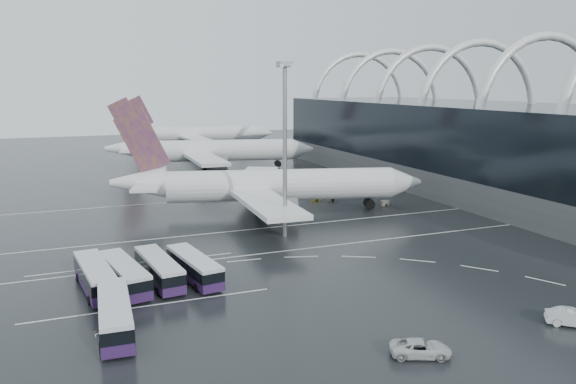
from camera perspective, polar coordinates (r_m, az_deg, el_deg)
name	(u,v)px	position (r m, az deg, el deg)	size (l,w,h in m)	color
ground	(293,246)	(87.42, 0.52, -5.51)	(420.00, 420.00, 0.00)	black
terminal	(514,147)	(135.65, 21.97, 4.28)	(42.00, 160.00, 34.90)	#515456
lane_marking_near	(298,249)	(85.65, 1.03, -5.85)	(120.00, 0.25, 0.01)	silver
lane_marking_mid	(267,228)	(98.23, -2.14, -3.66)	(120.00, 0.25, 0.01)	silver
lane_marking_far	(224,198)	(124.29, -6.49, -0.61)	(120.00, 0.25, 0.01)	silver
bus_bay_line_south	(151,305)	(66.82, -13.74, -11.13)	(28.00, 0.25, 0.01)	silver
bus_bay_line_north	(134,264)	(81.80, -15.36, -7.07)	(28.00, 0.25, 0.01)	silver
airliner_main	(265,186)	(109.23, -2.31, 0.61)	(60.23, 52.07, 20.64)	white
airliner_gate_b	(208,151)	(166.52, -8.08, 4.12)	(60.32, 53.39, 21.10)	white
airliner_gate_c	(197,135)	(224.07, -9.22, 5.78)	(57.36, 52.23, 20.47)	white
bus_row_near_a	(95,276)	(72.66, -19.00, -8.07)	(4.60, 13.78, 3.33)	#26133D
bus_row_near_b	(124,274)	(72.41, -16.34, -8.00)	(5.32, 13.59, 3.27)	#26133D
bus_row_near_c	(159,269)	(73.29, -12.98, -7.62)	(4.50, 13.34, 3.22)	#26133D
bus_row_near_d	(194,267)	(73.42, -9.52, -7.48)	(4.89, 13.19, 3.17)	#26133D
bus_row_far_a	(115,314)	(60.69, -17.20, -11.76)	(3.73, 13.73, 3.35)	#26133D
van_curve_a	(420,348)	(55.06, 13.31, -15.18)	(2.59, 5.62, 1.56)	silver
van_curve_c	(573,318)	(66.58, 26.98, -11.32)	(1.86, 5.34, 1.76)	silver
floodlight_mast	(285,129)	(89.81, -0.33, 6.45)	(2.16, 2.16, 28.17)	gray
gse_cart_belly_b	(332,198)	(121.00, 4.45, -0.58)	(2.35, 1.39, 1.28)	slate
gse_cart_belly_c	(283,209)	(109.57, -0.55, -1.77)	(2.35, 1.39, 1.28)	gold
gse_cart_belly_d	(385,203)	(117.67, 9.82, -1.11)	(1.89, 1.12, 1.03)	slate
gse_cart_belly_e	(316,198)	(121.37, 2.83, -0.58)	(1.99, 1.18, 1.09)	gold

